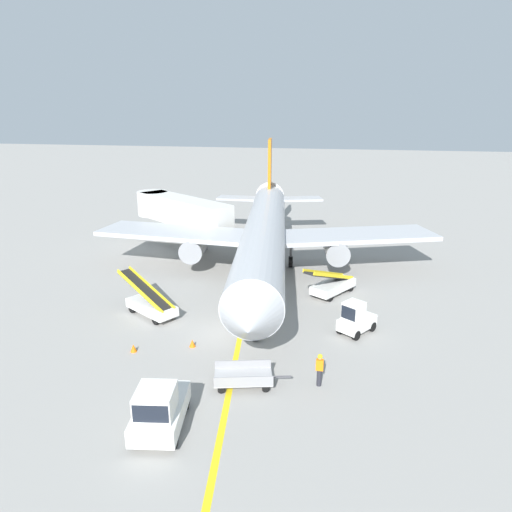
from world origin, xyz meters
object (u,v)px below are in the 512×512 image
baggage_tug_near_wing (356,319)px  baggage_cart_loaded (244,377)px  jet_bridge (176,210)px  ground_crew_marshaller (320,369)px  airliner (264,232)px  safety_cone_nose_left (192,343)px  pushback_tug (159,409)px  safety_cone_nose_right (134,348)px  belt_loader_aft_hold (332,284)px  safety_cone_wingtip_left (134,272)px  belt_loader_forward_hold (150,304)px

baggage_tug_near_wing → baggage_cart_loaded: size_ratio=0.71×
jet_bridge → ground_crew_marshaller: jet_bridge is taller
airliner → baggage_cart_loaded: size_ratio=9.19×
ground_crew_marshaller → safety_cone_nose_left: 7.76m
pushback_tug → baggage_cart_loaded: (2.60, 3.95, -0.53)m
safety_cone_nose_left → safety_cone_nose_right: 3.25m
belt_loader_aft_hold → safety_cone_nose_right: belt_loader_aft_hold is taller
airliner → pushback_tug: (-0.21, -20.51, -2.42)m
airliner → safety_cone_nose_left: 13.87m
ground_crew_marshaller → safety_cone_wingtip_left: size_ratio=3.86×
ground_crew_marshaller → belt_loader_aft_hold: bearing=90.7°
jet_bridge → safety_cone_nose_right: 22.21m
airliner → baggage_tug_near_wing: bearing=-51.9°
belt_loader_aft_hold → baggage_cart_loaded: bearing=-104.9°
jet_bridge → belt_loader_forward_hold: jet_bridge is taller
jet_bridge → safety_cone_nose_left: jet_bridge is taller
safety_cone_nose_left → safety_cone_nose_right: (-3.00, -1.25, 0.00)m
belt_loader_forward_hold → safety_cone_wingtip_left: belt_loader_forward_hold is taller
airliner → safety_cone_nose_left: (-1.39, -13.42, -3.20)m
airliner → baggage_cart_loaded: airliner is taller
pushback_tug → safety_cone_wingtip_left: 20.44m
airliner → pushback_tug: size_ratio=9.08×
jet_bridge → baggage_cart_loaded: bearing=-61.2°
safety_cone_nose_right → baggage_tug_near_wing: bearing=22.6°
safety_cone_nose_right → pushback_tug: bearing=-54.4°
safety_cone_wingtip_left → belt_loader_forward_hold: bearing=-55.8°
jet_bridge → safety_cone_nose_left: bearing=-66.0°
airliner → baggage_tug_near_wing: size_ratio=12.97×
belt_loader_forward_hold → pushback_tug: bearing=-63.2°
baggage_cart_loaded → safety_cone_nose_right: (-6.79, 1.89, -0.25)m
belt_loader_aft_hold → safety_cone_nose_left: size_ratio=11.22×
pushback_tug → belt_loader_forward_hold: bearing=116.8°
jet_bridge → belt_loader_aft_hold: 19.23m
jet_bridge → baggage_tug_near_wing: size_ratio=4.42×
airliner → safety_cone_nose_right: bearing=-106.7°
airliner → safety_cone_nose_left: bearing=-95.9°
airliner → baggage_cart_loaded: bearing=-81.8°
airliner → baggage_tug_near_wing: 12.55m
baggage_tug_near_wing → safety_cone_nose_right: size_ratio=6.18×
baggage_cart_loaded → safety_cone_wingtip_left: baggage_cart_loaded is taller
safety_cone_nose_left → safety_cone_nose_right: size_ratio=1.00×
ground_crew_marshaller → safety_cone_nose_right: bearing=174.1°
jet_bridge → belt_loader_forward_hold: size_ratio=2.42×
airliner → safety_cone_nose_left: airliner is taller
belt_loader_aft_hold → ground_crew_marshaller: 12.07m
airliner → safety_cone_wingtip_left: bearing=-164.9°
pushback_tug → belt_loader_forward_hold: (-5.35, 10.60, -0.22)m
ground_crew_marshaller → safety_cone_nose_right: (-10.37, 1.08, -0.69)m
belt_loader_forward_hold → safety_cone_wingtip_left: (-4.82, 7.11, -0.56)m
belt_loader_forward_hold → safety_cone_nose_right: 4.93m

